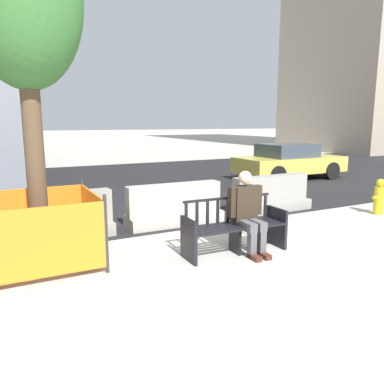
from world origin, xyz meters
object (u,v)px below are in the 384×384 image
at_px(jersey_barrier_centre, 174,208).
at_px(construction_fence, 40,228).
at_px(street_bench, 234,229).
at_px(seated_person, 247,210).
at_px(fire_hydrant, 379,198).
at_px(street_tree, 23,3).
at_px(jersey_barrier_right, 270,196).
at_px(jersey_barrier_left, 56,221).
at_px(car_taxi_near, 289,161).

height_order(jersey_barrier_centre, construction_fence, construction_fence).
xyz_separation_m(street_bench, seated_person, (0.19, -0.06, 0.29)).
distance_m(street_bench, fire_hydrant, 4.41).
relative_size(street_tree, construction_fence, 3.07).
bearing_deg(fire_hydrant, jersey_barrier_centre, 162.71).
xyz_separation_m(jersey_barrier_centre, street_tree, (-2.68, -1.13, 3.28)).
distance_m(street_bench, jersey_barrier_centre, 2.03).
xyz_separation_m(seated_person, jersey_barrier_right, (2.20, 2.12, -0.35)).
bearing_deg(jersey_barrier_left, street_bench, -40.04).
height_order(street_bench, construction_fence, construction_fence).
height_order(street_bench, street_tree, street_tree).
bearing_deg(street_bench, street_tree, 162.33).
bearing_deg(construction_fence, fire_hydrant, -2.10).
height_order(jersey_barrier_centre, jersey_barrier_right, same).
xyz_separation_m(street_bench, construction_fence, (-2.80, 0.89, 0.16)).
bearing_deg(seated_person, construction_fence, 162.30).
xyz_separation_m(jersey_barrier_right, fire_hydrant, (1.96, -1.42, 0.05)).
bearing_deg(fire_hydrant, street_bench, -171.78).
bearing_deg(car_taxi_near, street_tree, -151.63).
relative_size(jersey_barrier_centre, construction_fence, 1.26).
bearing_deg(street_tree, jersey_barrier_centre, 22.92).
bearing_deg(fire_hydrant, car_taxi_near, 69.55).
height_order(jersey_barrier_centre, street_tree, street_tree).
bearing_deg(jersey_barrier_right, street_tree, -167.41).
height_order(construction_fence, car_taxi_near, car_taxi_near).
xyz_separation_m(street_tree, car_taxi_near, (9.10, 4.91, -2.97)).
relative_size(seated_person, car_taxi_near, 0.32).
bearing_deg(construction_fence, jersey_barrier_right, 12.59).
xyz_separation_m(jersey_barrier_centre, jersey_barrier_right, (2.52, 0.03, 0.00)).
bearing_deg(street_tree, car_taxi_near, 28.37).
distance_m(street_bench, street_tree, 4.36).
bearing_deg(street_tree, street_bench, -17.67).
relative_size(jersey_barrier_left, street_tree, 0.41).
height_order(jersey_barrier_centre, fire_hydrant, jersey_barrier_centre).
distance_m(jersey_barrier_right, fire_hydrant, 2.43).
bearing_deg(seated_person, fire_hydrant, 9.44).
bearing_deg(jersey_barrier_left, jersey_barrier_right, -0.01).
bearing_deg(street_tree, jersey_barrier_right, 12.59).
bearing_deg(street_bench, jersey_barrier_left, 139.96).
relative_size(jersey_barrier_left, jersey_barrier_right, 1.01).
xyz_separation_m(street_bench, car_taxi_near, (6.29, 5.81, 0.25)).
bearing_deg(jersey_barrier_right, street_bench, -139.41).
height_order(car_taxi_near, fire_hydrant, car_taxi_near).
distance_m(street_bench, construction_fence, 2.95).
bearing_deg(car_taxi_near, jersey_barrier_left, -156.77).
height_order(jersey_barrier_left, jersey_barrier_right, same).
bearing_deg(seated_person, car_taxi_near, 43.90).
bearing_deg(street_bench, construction_fence, 162.33).
bearing_deg(street_bench, fire_hydrant, 8.22).
height_order(street_bench, jersey_barrier_centre, street_bench).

